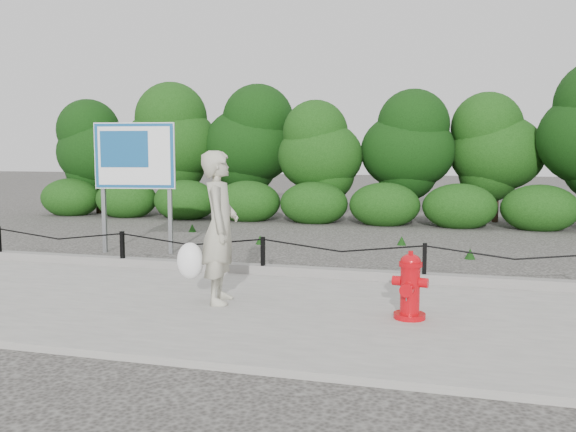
% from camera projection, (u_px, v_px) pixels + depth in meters
% --- Properties ---
extents(ground, '(90.00, 90.00, 0.00)m').
position_uv_depth(ground, '(263.00, 279.00, 9.67)').
color(ground, '#2D2B28').
rests_on(ground, ground).
extents(sidewalk, '(14.00, 4.00, 0.08)m').
position_uv_depth(sidewalk, '(215.00, 308.00, 7.75)').
color(sidewalk, gray).
rests_on(sidewalk, ground).
extents(curb, '(14.00, 0.22, 0.14)m').
position_uv_depth(curb, '(264.00, 269.00, 9.70)').
color(curb, slate).
rests_on(curb, sidewalk).
extents(chain_barrier, '(10.06, 0.06, 0.60)m').
position_uv_depth(chain_barrier, '(263.00, 251.00, 9.62)').
color(chain_barrier, black).
rests_on(chain_barrier, sidewalk).
extents(treeline, '(20.08, 3.47, 4.31)m').
position_uv_depth(treeline, '(371.00, 141.00, 17.88)').
color(treeline, black).
rests_on(treeline, ground).
extents(fire_hydrant, '(0.42, 0.44, 0.80)m').
position_uv_depth(fire_hydrant, '(410.00, 286.00, 7.05)').
color(fire_hydrant, '#BD070E').
rests_on(fire_hydrant, sidewalk).
extents(pedestrian, '(0.83, 0.80, 1.95)m').
position_uv_depth(pedestrian, '(218.00, 229.00, 7.77)').
color(pedestrian, '#AAA792').
rests_on(pedestrian, sidewalk).
extents(advertising_sign, '(1.60, 0.38, 2.58)m').
position_uv_depth(advertising_sign, '(135.00, 162.00, 11.95)').
color(advertising_sign, slate).
rests_on(advertising_sign, ground).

